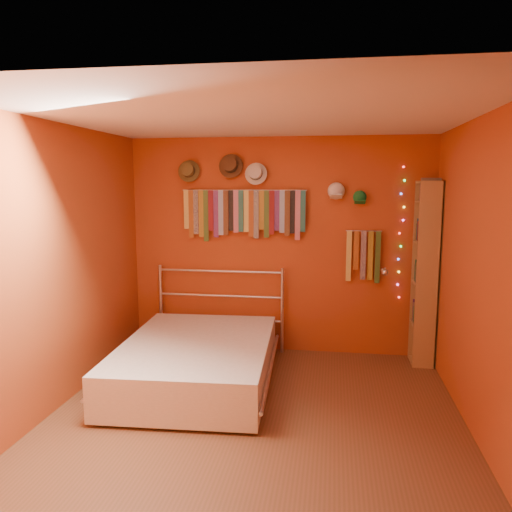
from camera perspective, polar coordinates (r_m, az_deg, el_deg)
The scene contains 16 objects.
ground at distance 4.50m, azimuth -0.07°, elevation -17.74°, with size 3.50×3.50×0.00m, color brown.
back_wall at distance 5.82m, azimuth 2.61°, elevation 1.16°, with size 3.50×0.02×2.50m, color #A33B1A.
right_wall at distance 4.21m, azimuth 24.21°, elevation -2.35°, with size 0.02×3.50×2.50m, color #A33B1A.
left_wall at distance 4.70m, azimuth -21.66°, elevation -1.15°, with size 0.02×3.50×2.50m, color #A33B1A.
ceiling at distance 4.07m, azimuth -0.08°, elevation 15.73°, with size 3.50×3.50×0.02m, color white.
tie_rack at distance 5.78m, azimuth -1.50°, elevation 5.10°, with size 1.45×0.03×0.60m.
small_tie_rack at distance 5.74m, azimuth 12.20°, elevation 0.24°, with size 0.40×0.03×0.59m.
fedora_olive at distance 5.89m, azimuth -7.76°, elevation 9.67°, with size 0.26×0.14×0.25m.
fedora_brown at distance 5.77m, azimuth -2.97°, elevation 10.33°, with size 0.28×0.15×0.27m.
fedora_white at distance 5.72m, azimuth -0.05°, elevation 9.46°, with size 0.25×0.14×0.25m.
cap_white at distance 5.69m, azimuth 9.15°, elevation 7.34°, with size 0.19×0.23×0.19m.
cap_green at distance 5.69m, azimuth 11.77°, elevation 6.58°, with size 0.16×0.21×0.16m.
fairy_lights at distance 5.77m, azimuth 16.23°, elevation 2.50°, with size 0.06×0.02×1.48m.
reading_lamp at distance 5.60m, azimuth 14.48°, elevation -1.77°, with size 0.08×0.33×0.10m.
bookshelf at distance 5.70m, azimuth 19.16°, elevation -1.82°, with size 0.25×0.34×2.00m.
bed at distance 5.08m, azimuth -6.75°, elevation -11.79°, with size 1.61×2.11×1.00m.
Camera 1 is at (0.63, -3.99, 1.98)m, focal length 35.00 mm.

